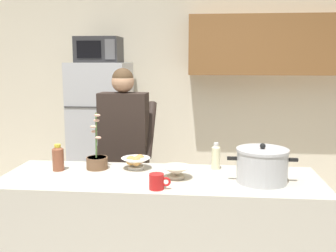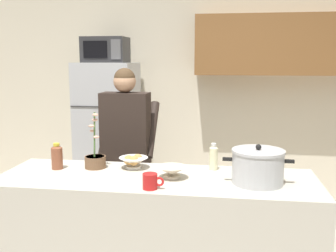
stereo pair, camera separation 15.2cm
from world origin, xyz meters
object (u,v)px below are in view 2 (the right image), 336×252
Objects in this scene: microwave at (106,50)px; bread_bowl at (134,161)px; bottle_mid_counter at (57,156)px; potted_orchid at (95,159)px; person_near_pot at (126,139)px; bottle_near_edge at (214,157)px; empty_bowl at (172,171)px; cooking_pot at (258,167)px; coffee_mug at (151,181)px; refrigerator at (108,135)px.

microwave is 1.97m from bread_bowl.
bottle_mid_counter is 0.27m from potted_orchid.
person_near_pot is 0.95m from bottle_near_edge.
empty_bowl is 0.84m from bottle_mid_counter.
cooking_pot is 2.30× the size of bottle_near_edge.
bottle_near_edge reaches higher than coffee_mug.
coffee_mug is 0.65× the size of empty_bowl.
bottle_mid_counter is (0.16, -1.74, -0.78)m from microwave.
bread_bowl is at bearing 9.46° from bottle_mid_counter.
coffee_mug is (0.90, -2.10, 0.14)m from refrigerator.
coffee_mug is at bearing -112.65° from empty_bowl.
person_near_pot is 0.64m from bread_bowl.
bottle_mid_counter is (-0.84, 0.10, 0.04)m from empty_bowl.
person_near_pot is at bearing -65.05° from microwave.
person_near_pot is 1.34m from cooking_pot.
bread_bowl is 1.09× the size of bottle_near_edge.
microwave is at bearing 114.95° from person_near_pot.
bottle_mid_counter reaches higher than bread_bowl.
potted_orchid reaches higher than bread_bowl.
refrigerator is 2.06m from bottle_near_edge.
microwave is (0.00, -0.02, 0.97)m from refrigerator.
bottle_mid_counter is at bearing 155.60° from coffee_mug.
bottle_mid_counter is at bearing -115.10° from person_near_pot.
empty_bowl is at bearing -16.31° from potted_orchid.
microwave is at bearing 118.42° from empty_bowl.
refrigerator reaches higher than coffee_mug.
refrigerator reaches higher than bottle_mid_counter.
bottle_near_edge is at bearing 136.33° from cooking_pot.
empty_bowl is 0.50× the size of potted_orchid.
bread_bowl is (-0.21, 0.42, 0.00)m from coffee_mug.
person_near_pot reaches higher than empty_bowl.
person_near_pot is (0.49, -1.07, 0.18)m from refrigerator.
potted_orchid reaches higher than coffee_mug.
bottle_near_edge reaches higher than bread_bowl.
microwave reaches higher than bottle_mid_counter.
cooking_pot is 2.17× the size of empty_bowl.
microwave reaches higher than cooking_pot.
microwave reaches higher than potted_orchid.
person_near_pot is at bearing 111.94° from coffee_mug.
person_near_pot is 8.03× the size of empty_bowl.
microwave is at bearing 112.86° from bread_bowl.
empty_bowl is at bearing -61.86° from refrigerator.
microwave is 2.51× the size of bottle_near_edge.
refrigerator is at bearing 127.85° from bottle_near_edge.
potted_orchid is at bearing 170.06° from cooking_pot.
bottle_near_edge is at bearing 4.94° from bread_bowl.
potted_orchid is (0.42, -1.70, 0.16)m from refrigerator.
bread_bowl is 1.11× the size of bottle_mid_counter.
potted_orchid is (-0.58, 0.17, 0.02)m from empty_bowl.
microwave is 2.31× the size of bread_bowl.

